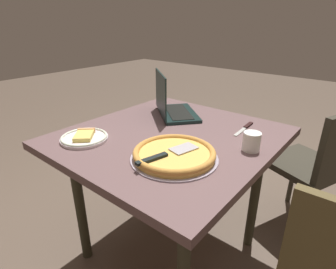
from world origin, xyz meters
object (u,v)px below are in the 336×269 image
at_px(pizza_plate, 84,137).
at_px(chair_near, 316,164).
at_px(dining_table, 170,150).
at_px(drink_cup, 252,141).
at_px(laptop, 172,106).
at_px(table_knife, 245,128).
at_px(pizza_tray, 174,154).

distance_m(pizza_plate, chair_near, 1.34).
distance_m(dining_table, chair_near, 0.91).
height_order(dining_table, drink_cup, drink_cup).
distance_m(laptop, table_knife, 0.45).
xyz_separation_m(laptop, table_knife, (-0.08, 0.43, -0.05)).
bearing_deg(table_knife, dining_table, -39.29).
height_order(pizza_tray, drink_cup, drink_cup).
xyz_separation_m(dining_table, chair_near, (-0.68, 0.58, -0.17)).
xyz_separation_m(pizza_plate, pizza_tray, (-0.12, 0.45, 0.01)).
height_order(pizza_tray, table_knife, pizza_tray).
height_order(pizza_plate, chair_near, chair_near).
distance_m(pizza_tray, drink_cup, 0.35).
xyz_separation_m(pizza_tray, chair_near, (-0.87, 0.40, -0.28)).
bearing_deg(drink_cup, laptop, -104.44).
distance_m(pizza_plate, pizza_tray, 0.47).
height_order(laptop, pizza_tray, laptop).
distance_m(dining_table, pizza_tray, 0.28).
distance_m(pizza_plate, table_knife, 0.82).
bearing_deg(laptop, chair_near, 121.03).
bearing_deg(pizza_tray, table_knife, 170.59).
height_order(laptop, chair_near, laptop).
relative_size(laptop, pizza_tray, 1.07).
xyz_separation_m(pizza_plate, drink_cup, (-0.40, 0.66, 0.03)).
xyz_separation_m(dining_table, table_knife, (-0.32, 0.26, 0.09)).
distance_m(laptop, drink_cup, 0.58).
distance_m(laptop, pizza_tray, 0.55).
height_order(pizza_plate, table_knife, pizza_plate).
height_order(table_knife, drink_cup, drink_cup).
bearing_deg(pizza_plate, table_knife, 139.68).
height_order(dining_table, laptop, laptop).
relative_size(pizza_tray, chair_near, 0.43).
distance_m(dining_table, laptop, 0.32).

